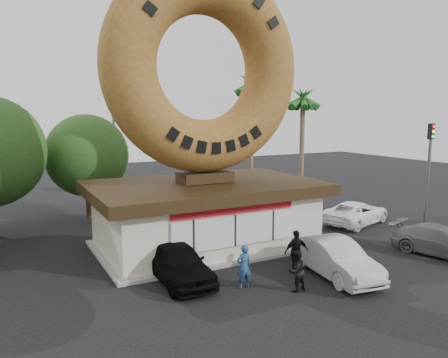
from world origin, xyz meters
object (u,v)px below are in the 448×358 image
at_px(street_lamp, 117,146).
at_px(car_black, 178,262).
at_px(person_center, 296,271).
at_px(car_grey, 443,241).
at_px(giant_donut, 204,68).
at_px(person_left, 244,266).
at_px(person_right, 296,252).
at_px(donut_shop, 205,212).
at_px(car_white, 356,213).
at_px(car_silver, 335,258).
at_px(traffic_signal, 429,160).

distance_m(street_lamp, car_black, 14.23).
distance_m(person_center, car_grey, 8.68).
bearing_deg(giant_donut, person_center, -84.72).
height_order(person_left, person_right, person_right).
height_order(person_right, car_grey, person_right).
distance_m(giant_donut, person_right, 9.60).
distance_m(person_left, car_grey, 10.34).
distance_m(person_left, car_black, 2.71).
distance_m(donut_shop, car_white, 10.10).
distance_m(donut_shop, giant_donut, 7.05).
height_order(street_lamp, car_silver, street_lamp).
xyz_separation_m(giant_donut, person_left, (-0.98, -5.54, -7.96)).
bearing_deg(car_white, person_right, 104.22).
bearing_deg(car_white, traffic_signal, -131.53).
bearing_deg(person_center, car_black, -47.61).
relative_size(donut_shop, person_right, 6.10).
relative_size(traffic_signal, car_silver, 1.31).
distance_m(street_lamp, person_right, 16.00).
xyz_separation_m(donut_shop, car_silver, (2.98, -6.22, -1.00)).
distance_m(traffic_signal, person_left, 15.68).
bearing_deg(traffic_signal, car_black, -174.32).
xyz_separation_m(giant_donut, car_white, (10.04, -0.19, -8.13)).
distance_m(street_lamp, car_silver, 17.35).
relative_size(person_left, person_right, 0.93).
height_order(giant_donut, street_lamp, giant_donut).
relative_size(donut_shop, person_left, 6.56).
relative_size(giant_donut, person_left, 5.87).
xyz_separation_m(street_lamp, person_center, (2.48, -16.72, -3.68)).
bearing_deg(car_grey, donut_shop, 128.57).
distance_m(giant_donut, person_left, 9.74).
relative_size(donut_shop, car_black, 2.46).
height_order(car_silver, car_white, car_silver).
relative_size(street_lamp, traffic_signal, 1.32).
height_order(person_left, car_grey, person_left).
height_order(street_lamp, person_center, street_lamp).
bearing_deg(car_white, street_lamp, 32.58).
bearing_deg(donut_shop, street_lamp, 100.50).
relative_size(person_center, car_black, 0.35).
bearing_deg(street_lamp, car_grey, -56.08).
relative_size(person_left, car_grey, 0.36).
bearing_deg(car_white, donut_shop, 72.16).
height_order(car_black, car_white, car_black).
height_order(person_right, car_white, person_right).
bearing_deg(person_left, car_silver, 171.16).
xyz_separation_m(donut_shop, car_grey, (9.30, -6.58, -1.08)).
bearing_deg(donut_shop, person_left, -100.09).
height_order(giant_donut, car_white, giant_donut).
distance_m(giant_donut, car_grey, 14.00).
relative_size(donut_shop, street_lamp, 1.40).
bearing_deg(car_white, person_left, 99.02).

